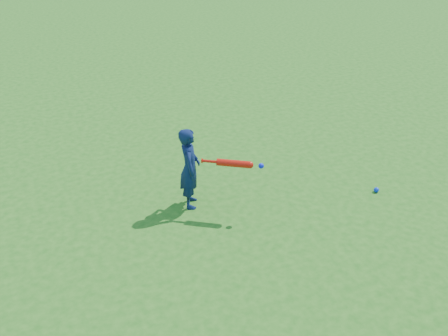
% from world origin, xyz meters
% --- Properties ---
extents(ground, '(80.00, 80.00, 0.00)m').
position_xyz_m(ground, '(0.00, 0.00, 0.00)').
color(ground, '#236418').
rests_on(ground, ground).
extents(child, '(0.42, 0.52, 1.23)m').
position_xyz_m(child, '(0.52, 0.31, 0.62)').
color(child, '#0F1C46').
rests_on(child, ground).
extents(ground_ball_blue, '(0.08, 0.08, 0.08)m').
position_xyz_m(ground_ball_blue, '(3.29, -0.42, 0.04)').
color(ground_ball_blue, '#0D31E2').
rests_on(ground_ball_blue, ground).
extents(bat_swing, '(0.77, 0.51, 0.10)m').
position_xyz_m(bat_swing, '(1.07, -0.10, 0.79)').
color(bat_swing, red).
rests_on(bat_swing, ground).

